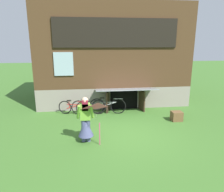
# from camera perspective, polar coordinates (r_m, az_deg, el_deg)

# --- Properties ---
(ground_plane) EXTENTS (60.00, 60.00, 0.00)m
(ground_plane) POSITION_cam_1_polar(r_m,az_deg,el_deg) (7.86, 4.24, -10.40)
(ground_plane) COLOR #3D6B28
(log_house) EXTENTS (7.91, 5.76, 5.25)m
(log_house) POSITION_cam_1_polar(r_m,az_deg,el_deg) (12.40, -0.41, 11.39)
(log_house) COLOR gray
(log_house) RESTS_ON ground_plane
(person) EXTENTS (0.61, 0.52, 1.58)m
(person) POSITION_cam_1_polar(r_m,az_deg,el_deg) (7.07, -7.32, -7.54)
(person) COLOR #474C75
(person) RESTS_ON ground_plane
(kite) EXTENTS (0.83, 0.90, 1.40)m
(kite) POSITION_cam_1_polar(r_m,az_deg,el_deg) (6.42, -3.81, -4.82)
(kite) COLOR #E54C7F
(kite) RESTS_ON ground_plane
(bicycle_silver) EXTENTS (1.74, 0.33, 0.80)m
(bicycle_silver) POSITION_cam_1_polar(r_m,az_deg,el_deg) (9.86, -1.24, -2.71)
(bicycle_silver) COLOR black
(bicycle_silver) RESTS_ON ground_plane
(bicycle_black) EXTENTS (1.62, 0.19, 0.74)m
(bicycle_black) POSITION_cam_1_polar(r_m,az_deg,el_deg) (9.82, -6.55, -3.04)
(bicycle_black) COLOR black
(bicycle_black) RESTS_ON ground_plane
(bicycle_red) EXTENTS (1.45, 0.53, 0.69)m
(bicycle_red) POSITION_cam_1_polar(r_m,az_deg,el_deg) (9.90, -10.61, -3.18)
(bicycle_red) COLOR black
(bicycle_red) RESTS_ON ground_plane
(wooden_crate) EXTENTS (0.45, 0.38, 0.41)m
(wooden_crate) POSITION_cam_1_polar(r_m,az_deg,el_deg) (9.45, 17.46, -5.33)
(wooden_crate) COLOR brown
(wooden_crate) RESTS_ON ground_plane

